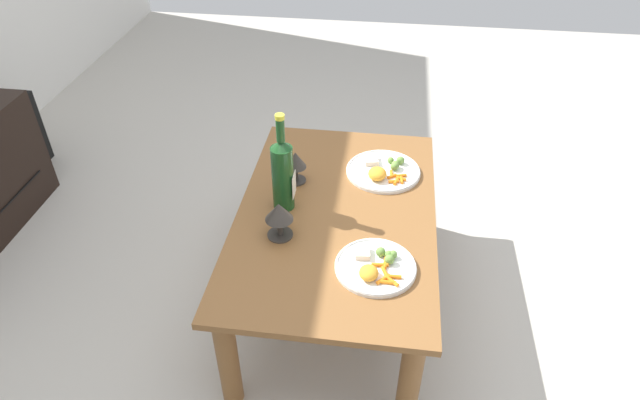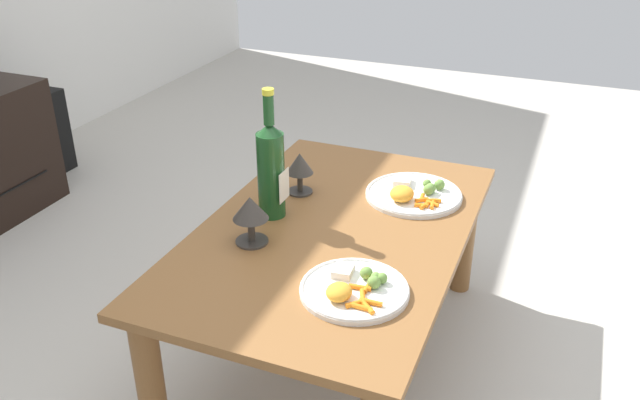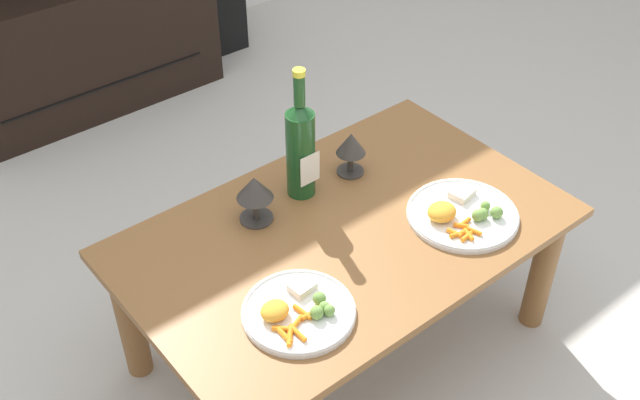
% 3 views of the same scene
% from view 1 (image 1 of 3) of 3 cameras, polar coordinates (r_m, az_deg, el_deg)
% --- Properties ---
extents(ground_plane, '(6.40, 6.40, 0.00)m').
position_cam_1_polar(ground_plane, '(2.29, 1.49, -9.91)').
color(ground_plane, '#B7B2A8').
extents(dining_table, '(1.13, 0.71, 0.44)m').
position_cam_1_polar(dining_table, '(2.04, 1.66, -2.91)').
color(dining_table, brown).
rests_on(dining_table, ground_plane).
extents(floor_speaker, '(0.18, 0.18, 0.40)m').
position_cam_1_polar(floor_speaker, '(3.34, -28.61, 6.24)').
color(floor_speaker, black).
rests_on(floor_speaker, ground_plane).
extents(wine_bottle, '(0.08, 0.08, 0.38)m').
position_cam_1_polar(wine_bottle, '(1.93, -3.89, 2.90)').
color(wine_bottle, '#19471E').
rests_on(wine_bottle, dining_table).
extents(goblet_left, '(0.10, 0.10, 0.14)m').
position_cam_1_polar(goblet_left, '(1.83, -4.26, -1.44)').
color(goblet_left, '#38332D').
rests_on(goblet_left, dining_table).
extents(goblet_right, '(0.08, 0.08, 0.13)m').
position_cam_1_polar(goblet_right, '(2.09, -2.54, 3.98)').
color(goblet_right, '#38332D').
rests_on(goblet_right, dining_table).
extents(dinner_plate_left, '(0.26, 0.26, 0.05)m').
position_cam_1_polar(dinner_plate_left, '(1.77, 5.78, -6.80)').
color(dinner_plate_left, white).
rests_on(dinner_plate_left, dining_table).
extents(dinner_plate_right, '(0.29, 0.29, 0.06)m').
position_cam_1_polar(dinner_plate_right, '(2.19, 6.54, 3.04)').
color(dinner_plate_right, white).
rests_on(dinner_plate_right, dining_table).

